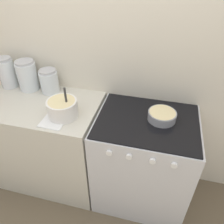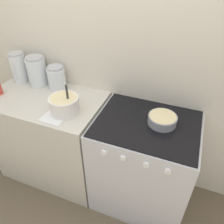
# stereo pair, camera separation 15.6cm
# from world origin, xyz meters

# --- Properties ---
(ground_plane) EXTENTS (12.00, 12.00, 0.00)m
(ground_plane) POSITION_xyz_m (0.00, 0.00, 0.00)
(ground_plane) COLOR brown
(wall_back) EXTENTS (4.94, 0.05, 2.40)m
(wall_back) POSITION_xyz_m (0.00, 0.61, 1.20)
(wall_back) COLOR beige
(wall_back) RESTS_ON ground_plane
(countertop_cabinet) EXTENTS (0.97, 0.59, 0.88)m
(countertop_cabinet) POSITION_xyz_m (-0.48, 0.29, 0.44)
(countertop_cabinet) COLOR beige
(countertop_cabinet) RESTS_ON ground_plane
(stove) EXTENTS (0.75, 0.61, 0.88)m
(stove) POSITION_xyz_m (0.39, 0.29, 0.44)
(stove) COLOR silver
(stove) RESTS_ON ground_plane
(mixing_bowl) EXTENTS (0.22, 0.22, 0.24)m
(mixing_bowl) POSITION_xyz_m (-0.21, 0.19, 0.96)
(mixing_bowl) COLOR white
(mixing_bowl) RESTS_ON countertop_cabinet
(baking_pan) EXTENTS (0.20, 0.20, 0.07)m
(baking_pan) POSITION_xyz_m (0.49, 0.33, 0.92)
(baking_pan) COLOR gray
(baking_pan) RESTS_ON stove
(storage_jar_left) EXTENTS (0.14, 0.14, 0.26)m
(storage_jar_left) POSITION_xyz_m (-0.86, 0.49, 0.99)
(storage_jar_left) COLOR silver
(storage_jar_left) RESTS_ON countertop_cabinet
(storage_jar_middle) EXTENTS (0.17, 0.17, 0.26)m
(storage_jar_middle) POSITION_xyz_m (-0.66, 0.49, 0.99)
(storage_jar_middle) COLOR silver
(storage_jar_middle) RESTS_ON countertop_cabinet
(storage_jar_right) EXTENTS (0.15, 0.15, 0.20)m
(storage_jar_right) POSITION_xyz_m (-0.46, 0.49, 0.97)
(storage_jar_right) COLOR silver
(storage_jar_right) RESTS_ON countertop_cabinet
(recipe_page) EXTENTS (0.17, 0.25, 0.01)m
(recipe_page) POSITION_xyz_m (-0.26, 0.15, 0.88)
(recipe_page) COLOR white
(recipe_page) RESTS_ON countertop_cabinet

